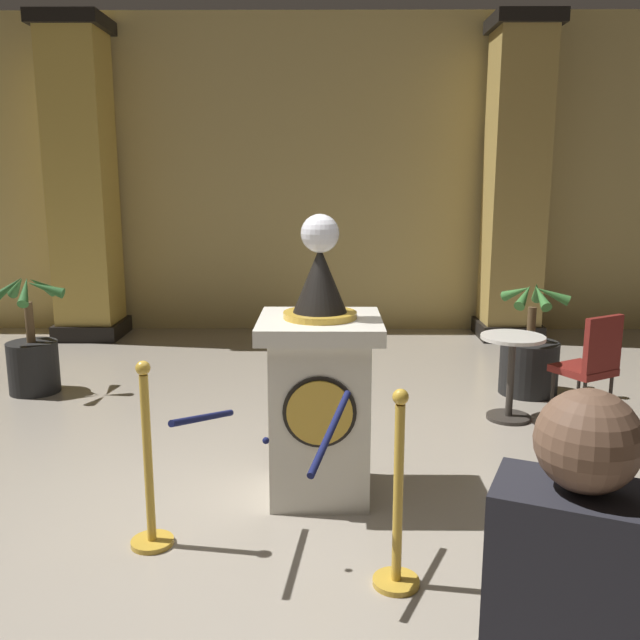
{
  "coord_description": "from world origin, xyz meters",
  "views": [
    {
      "loc": [
        0.34,
        -3.81,
        2.03
      ],
      "look_at": [
        0.31,
        0.37,
        1.16
      ],
      "focal_mm": 38.42,
      "sensor_mm": 36.0,
      "label": 1
    }
  ],
  "objects_px": {
    "stanchion_far": "(398,519)",
    "stanchion_near": "(149,482)",
    "cafe_table": "(511,366)",
    "potted_palm_left": "(33,356)",
    "potted_palm_right": "(529,360)",
    "cafe_chair_red": "(592,361)",
    "pedestal_clock": "(320,388)"
  },
  "relations": [
    {
      "from": "stanchion_far",
      "to": "stanchion_near",
      "type": "bearing_deg",
      "value": 164.23
    },
    {
      "from": "cafe_table",
      "to": "potted_palm_left",
      "type": "bearing_deg",
      "value": 170.62
    },
    {
      "from": "potted_palm_right",
      "to": "cafe_chair_red",
      "type": "xyz_separation_m",
      "value": [
        0.22,
        -0.94,
        0.25
      ]
    },
    {
      "from": "pedestal_clock",
      "to": "stanchion_near",
      "type": "height_order",
      "value": "pedestal_clock"
    },
    {
      "from": "stanchion_near",
      "to": "cafe_table",
      "type": "height_order",
      "value": "stanchion_near"
    },
    {
      "from": "cafe_table",
      "to": "cafe_chair_red",
      "type": "xyz_separation_m",
      "value": [
        0.59,
        -0.22,
        0.11
      ]
    },
    {
      "from": "potted_palm_right",
      "to": "cafe_table",
      "type": "bearing_deg",
      "value": -117.15
    },
    {
      "from": "stanchion_near",
      "to": "stanchion_far",
      "type": "bearing_deg",
      "value": -15.77
    },
    {
      "from": "stanchion_near",
      "to": "stanchion_far",
      "type": "distance_m",
      "value": 1.39
    },
    {
      "from": "pedestal_clock",
      "to": "stanchion_near",
      "type": "distance_m",
      "value": 1.2
    },
    {
      "from": "potted_palm_left",
      "to": "cafe_chair_red",
      "type": "bearing_deg",
      "value": -10.7
    },
    {
      "from": "pedestal_clock",
      "to": "potted_palm_right",
      "type": "bearing_deg",
      "value": 47.38
    },
    {
      "from": "cafe_table",
      "to": "potted_palm_right",
      "type": "bearing_deg",
      "value": 62.85
    },
    {
      "from": "stanchion_far",
      "to": "cafe_table",
      "type": "relative_size",
      "value": 1.41
    },
    {
      "from": "potted_palm_left",
      "to": "cafe_table",
      "type": "height_order",
      "value": "potted_palm_left"
    },
    {
      "from": "stanchion_far",
      "to": "potted_palm_right",
      "type": "distance_m",
      "value": 3.56
    },
    {
      "from": "stanchion_far",
      "to": "potted_palm_right",
      "type": "bearing_deg",
      "value": 63.53
    },
    {
      "from": "stanchion_far",
      "to": "potted_palm_left",
      "type": "distance_m",
      "value": 4.5
    },
    {
      "from": "stanchion_far",
      "to": "potted_palm_left",
      "type": "bearing_deg",
      "value": 134.86
    },
    {
      "from": "stanchion_near",
      "to": "potted_palm_right",
      "type": "height_order",
      "value": "potted_palm_right"
    },
    {
      "from": "pedestal_clock",
      "to": "potted_palm_left",
      "type": "height_order",
      "value": "pedestal_clock"
    },
    {
      "from": "potted_palm_left",
      "to": "pedestal_clock",
      "type": "bearing_deg",
      "value": -37.82
    },
    {
      "from": "stanchion_far",
      "to": "cafe_table",
      "type": "height_order",
      "value": "stanchion_far"
    },
    {
      "from": "stanchion_near",
      "to": "cafe_table",
      "type": "relative_size",
      "value": 1.46
    },
    {
      "from": "potted_palm_left",
      "to": "cafe_chair_red",
      "type": "height_order",
      "value": "potted_palm_left"
    },
    {
      "from": "stanchion_near",
      "to": "cafe_chair_red",
      "type": "height_order",
      "value": "stanchion_near"
    },
    {
      "from": "stanchion_far",
      "to": "cafe_chair_red",
      "type": "xyz_separation_m",
      "value": [
        1.8,
        2.25,
        0.21
      ]
    },
    {
      "from": "pedestal_clock",
      "to": "potted_palm_right",
      "type": "height_order",
      "value": "pedestal_clock"
    },
    {
      "from": "stanchion_near",
      "to": "cafe_chair_red",
      "type": "bearing_deg",
      "value": 30.76
    },
    {
      "from": "stanchion_near",
      "to": "stanchion_far",
      "type": "height_order",
      "value": "stanchion_near"
    },
    {
      "from": "cafe_chair_red",
      "to": "stanchion_far",
      "type": "bearing_deg",
      "value": -128.74
    },
    {
      "from": "pedestal_clock",
      "to": "potted_palm_left",
      "type": "distance_m",
      "value": 3.53
    }
  ]
}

